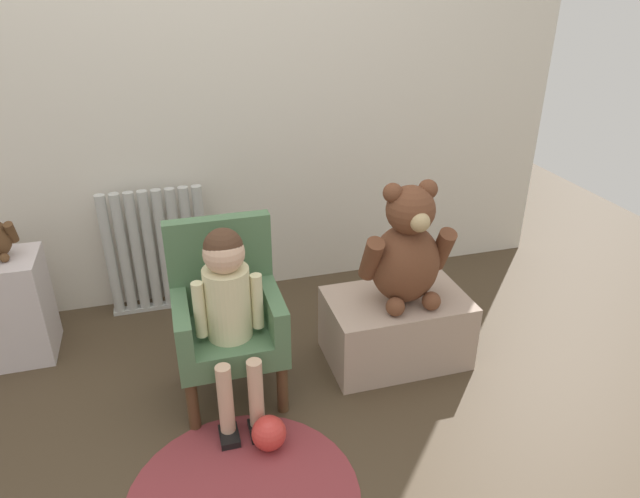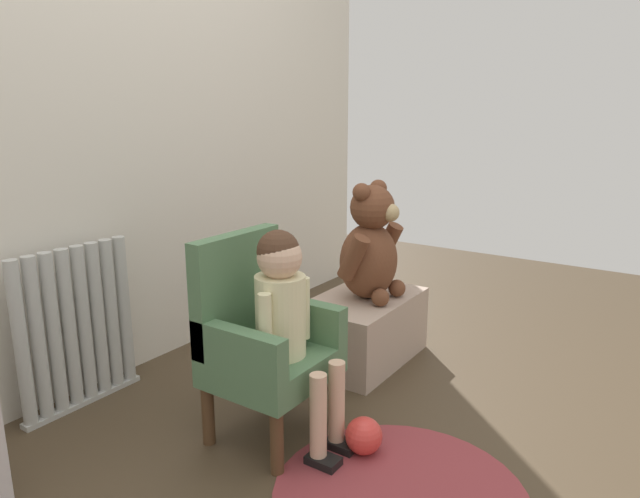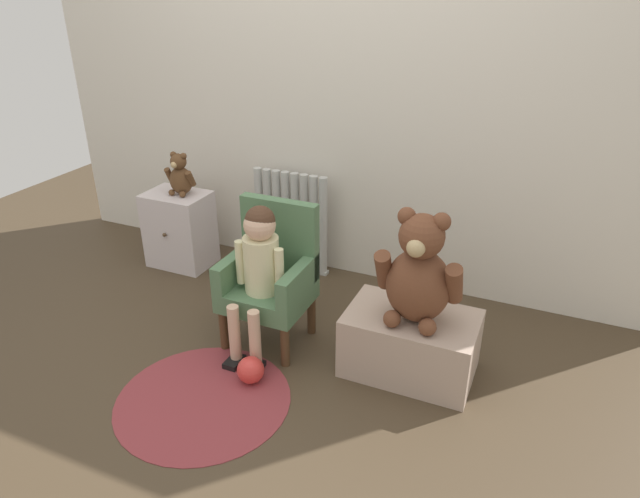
{
  "view_description": "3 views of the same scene",
  "coord_description": "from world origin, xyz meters",
  "px_view_note": "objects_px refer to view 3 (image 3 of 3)",
  "views": [
    {
      "loc": [
        -0.16,
        -1.49,
        1.56
      ],
      "look_at": [
        0.39,
        0.44,
        0.57
      ],
      "focal_mm": 32.0,
      "sensor_mm": 36.0,
      "label": 1
    },
    {
      "loc": [
        -1.41,
        -0.8,
        1.13
      ],
      "look_at": [
        0.39,
        0.42,
        0.59
      ],
      "focal_mm": 32.0,
      "sensor_mm": 36.0,
      "label": 2
    },
    {
      "loc": [
        1.22,
        -1.75,
        1.71
      ],
      "look_at": [
        0.29,
        0.37,
        0.57
      ],
      "focal_mm": 32.0,
      "sensor_mm": 36.0,
      "label": 3
    }
  ],
  "objects_px": {
    "low_bench": "(410,343)",
    "small_teddy_bear": "(180,176)",
    "radiator": "(291,222)",
    "child_armchair": "(271,275)",
    "floor_rug": "(203,400)",
    "toy_ball": "(251,370)",
    "child_figure": "(259,260)",
    "large_teddy_bear": "(419,274)",
    "small_dresser": "(180,229)"
  },
  "relations": [
    {
      "from": "radiator",
      "to": "child_figure",
      "type": "distance_m",
      "value": 0.88
    },
    {
      "from": "large_teddy_bear",
      "to": "small_teddy_bear",
      "type": "height_order",
      "value": "large_teddy_bear"
    },
    {
      "from": "floor_rug",
      "to": "toy_ball",
      "type": "xyz_separation_m",
      "value": [
        0.13,
        0.2,
        0.06
      ]
    },
    {
      "from": "small_teddy_bear",
      "to": "small_dresser",
      "type": "bearing_deg",
      "value": -162.19
    },
    {
      "from": "large_teddy_bear",
      "to": "floor_rug",
      "type": "height_order",
      "value": "large_teddy_bear"
    },
    {
      "from": "radiator",
      "to": "child_armchair",
      "type": "height_order",
      "value": "child_armchair"
    },
    {
      "from": "small_teddy_bear",
      "to": "toy_ball",
      "type": "bearing_deg",
      "value": -42.18
    },
    {
      "from": "radiator",
      "to": "low_bench",
      "type": "bearing_deg",
      "value": -36.2
    },
    {
      "from": "low_bench",
      "to": "small_dresser",
      "type": "bearing_deg",
      "value": 163.68
    },
    {
      "from": "radiator",
      "to": "child_armchair",
      "type": "bearing_deg",
      "value": -70.94
    },
    {
      "from": "small_dresser",
      "to": "child_figure",
      "type": "xyz_separation_m",
      "value": [
        0.91,
        -0.59,
        0.25
      ]
    },
    {
      "from": "low_bench",
      "to": "floor_rug",
      "type": "relative_size",
      "value": 0.77
    },
    {
      "from": "low_bench",
      "to": "small_teddy_bear",
      "type": "distance_m",
      "value": 1.73
    },
    {
      "from": "radiator",
      "to": "child_figure",
      "type": "bearing_deg",
      "value": -73.36
    },
    {
      "from": "child_armchair",
      "to": "floor_rug",
      "type": "height_order",
      "value": "child_armchair"
    },
    {
      "from": "floor_rug",
      "to": "toy_ball",
      "type": "height_order",
      "value": "toy_ball"
    },
    {
      "from": "low_bench",
      "to": "small_teddy_bear",
      "type": "height_order",
      "value": "small_teddy_bear"
    },
    {
      "from": "large_teddy_bear",
      "to": "floor_rug",
      "type": "xyz_separation_m",
      "value": [
        -0.78,
        -0.55,
        -0.53
      ]
    },
    {
      "from": "small_dresser",
      "to": "small_teddy_bear",
      "type": "xyz_separation_m",
      "value": [
        0.04,
        0.01,
        0.35
      ]
    },
    {
      "from": "radiator",
      "to": "low_bench",
      "type": "xyz_separation_m",
      "value": [
        0.97,
        -0.71,
        -0.16
      ]
    },
    {
      "from": "small_dresser",
      "to": "low_bench",
      "type": "bearing_deg",
      "value": -16.32
    },
    {
      "from": "large_teddy_bear",
      "to": "toy_ball",
      "type": "relative_size",
      "value": 4.15
    },
    {
      "from": "radiator",
      "to": "small_teddy_bear",
      "type": "distance_m",
      "value": 0.72
    },
    {
      "from": "small_teddy_bear",
      "to": "floor_rug",
      "type": "distance_m",
      "value": 1.47
    },
    {
      "from": "child_armchair",
      "to": "toy_ball",
      "type": "distance_m",
      "value": 0.48
    },
    {
      "from": "radiator",
      "to": "low_bench",
      "type": "distance_m",
      "value": 1.21
    },
    {
      "from": "small_dresser",
      "to": "large_teddy_bear",
      "type": "bearing_deg",
      "value": -16.83
    },
    {
      "from": "large_teddy_bear",
      "to": "small_teddy_bear",
      "type": "xyz_separation_m",
      "value": [
        -1.61,
        0.51,
        0.06
      ]
    },
    {
      "from": "small_dresser",
      "to": "small_teddy_bear",
      "type": "bearing_deg",
      "value": 17.81
    },
    {
      "from": "low_bench",
      "to": "child_figure",
      "type": "bearing_deg",
      "value": -170.91
    },
    {
      "from": "low_bench",
      "to": "toy_ball",
      "type": "height_order",
      "value": "low_bench"
    },
    {
      "from": "child_armchair",
      "to": "floor_rug",
      "type": "distance_m",
      "value": 0.67
    },
    {
      "from": "child_figure",
      "to": "low_bench",
      "type": "xyz_separation_m",
      "value": [
        0.72,
        0.12,
        -0.34
      ]
    },
    {
      "from": "child_figure",
      "to": "low_bench",
      "type": "bearing_deg",
      "value": 9.09
    },
    {
      "from": "radiator",
      "to": "small_dresser",
      "type": "relative_size",
      "value": 1.33
    },
    {
      "from": "small_dresser",
      "to": "low_bench",
      "type": "height_order",
      "value": "small_dresser"
    },
    {
      "from": "child_figure",
      "to": "large_teddy_bear",
      "type": "xyz_separation_m",
      "value": [
        0.74,
        0.09,
        0.04
      ]
    },
    {
      "from": "small_dresser",
      "to": "child_armchair",
      "type": "bearing_deg",
      "value": -27.83
    },
    {
      "from": "child_armchair",
      "to": "toy_ball",
      "type": "bearing_deg",
      "value": -77.79
    },
    {
      "from": "child_armchair",
      "to": "low_bench",
      "type": "bearing_deg",
      "value": 0.34
    },
    {
      "from": "large_teddy_bear",
      "to": "toy_ball",
      "type": "height_order",
      "value": "large_teddy_bear"
    },
    {
      "from": "large_teddy_bear",
      "to": "low_bench",
      "type": "bearing_deg",
      "value": 128.05
    },
    {
      "from": "radiator",
      "to": "child_armchair",
      "type": "distance_m",
      "value": 0.75
    },
    {
      "from": "radiator",
      "to": "floor_rug",
      "type": "xyz_separation_m",
      "value": [
        0.2,
        -1.28,
        -0.31
      ]
    },
    {
      "from": "large_teddy_bear",
      "to": "floor_rug",
      "type": "bearing_deg",
      "value": -144.83
    },
    {
      "from": "toy_ball",
      "to": "child_figure",
      "type": "bearing_deg",
      "value": 107.19
    },
    {
      "from": "small_dresser",
      "to": "child_armchair",
      "type": "height_order",
      "value": "child_armchair"
    },
    {
      "from": "child_armchair",
      "to": "low_bench",
      "type": "height_order",
      "value": "child_armchair"
    },
    {
      "from": "low_bench",
      "to": "large_teddy_bear",
      "type": "distance_m",
      "value": 0.38
    },
    {
      "from": "child_armchair",
      "to": "toy_ball",
      "type": "height_order",
      "value": "child_armchair"
    }
  ]
}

